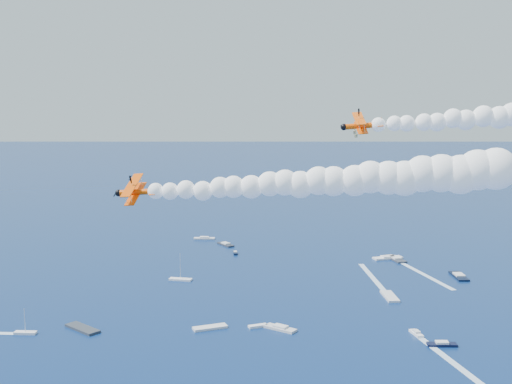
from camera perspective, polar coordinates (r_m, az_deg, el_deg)
The scene contains 5 objects.
biplane_lead at distance 119.11m, azimuth 9.27°, elevation 5.73°, with size 7.50×8.41×5.07m, color #FF5705, non-canonical shape.
biplane_trail at distance 105.98m, azimuth -10.38°, elevation -0.01°, with size 6.97×7.81×4.71m, color #FF5405, non-canonical shape.
smoke_trail_trail at distance 99.90m, azimuth 5.49°, elevation 0.87°, with size 55.11×23.81×10.59m, color white, non-canonical shape.
spectator_boats at distance 214.87m, azimuth 9.04°, elevation -9.46°, with size 223.25×161.34×0.70m.
boat_wakes at distance 209.87m, azimuth 4.78°, elevation -9.90°, with size 161.13×147.08×0.04m.
Camera 1 is at (59.65, -72.56, 64.94)m, focal length 45.78 mm.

